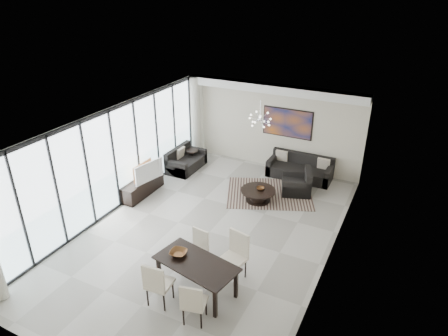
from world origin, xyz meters
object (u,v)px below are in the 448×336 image
Objects in this scene: sofa_main at (300,170)px; dining_table at (196,266)px; coffee_table at (258,194)px; tv_console at (143,187)px; television at (147,171)px.

sofa_main is 6.07m from dining_table.
coffee_table is 3.49m from tv_console.
sofa_main is at bearing -37.22° from television.
sofa_main reaches higher than tv_console.
tv_console reaches higher than coffee_table.
television is at bearing 139.36° from dining_table.
tv_console is 1.55× the size of television.
tv_console is 4.53m from dining_table.
television is (0.16, 0.07, 0.54)m from tv_console.
dining_table is at bearing -38.64° from tv_console.
sofa_main reaches higher than dining_table.
television is 4.44m from dining_table.
dining_table is (3.53, -2.82, 0.39)m from tv_console.
television reaches higher than coffee_table.
tv_console is (-3.27, -1.20, 0.05)m from coffee_table.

